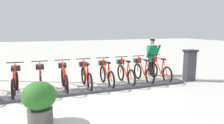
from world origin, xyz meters
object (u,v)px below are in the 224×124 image
(bike_docked_0, at_px, (159,70))
(bike_docked_3, at_px, (106,74))
(payment_kiosk, at_px, (190,65))
(bike_docked_2, at_px, (125,73))
(worker_near_rack, at_px, (152,56))
(planter_bush, at_px, (39,100))
(bike_docked_7, at_px, (15,82))
(bike_docked_5, at_px, (64,78))
(bike_docked_1, at_px, (143,71))
(bike_docked_4, at_px, (86,76))
(bike_docked_6, at_px, (41,80))

(bike_docked_0, height_order, bike_docked_3, same)
(payment_kiosk, bearing_deg, bike_docked_2, 77.82)
(worker_near_rack, distance_m, planter_bush, 6.00)
(bike_docked_7, relative_size, planter_bush, 1.77)
(bike_docked_2, relative_size, bike_docked_5, 1.00)
(bike_docked_1, xyz_separation_m, planter_bush, (-2.49, 4.04, 0.11))
(worker_near_rack, bearing_deg, bike_docked_5, 101.52)
(bike_docked_4, bearing_deg, bike_docked_5, 90.00)
(bike_docked_5, bearing_deg, payment_kiosk, -96.52)
(bike_docked_1, distance_m, worker_near_rack, 1.34)
(bike_docked_3, distance_m, bike_docked_7, 3.14)
(bike_docked_0, bearing_deg, bike_docked_5, 90.00)
(bike_docked_5, relative_size, bike_docked_7, 1.00)
(bike_docked_5, bearing_deg, bike_docked_3, -90.00)
(bike_docked_3, xyz_separation_m, worker_near_rack, (0.83, -2.51, 0.48))
(bike_docked_4, distance_m, bike_docked_6, 1.57)
(bike_docked_1, relative_size, bike_docked_7, 1.00)
(bike_docked_4, bearing_deg, planter_bush, 145.80)
(bike_docked_2, distance_m, bike_docked_7, 3.92)
(bike_docked_3, relative_size, worker_near_rack, 1.04)
(bike_docked_6, xyz_separation_m, bike_docked_7, (0.00, 0.78, 0.00))
(bike_docked_6, bearing_deg, bike_docked_2, -90.00)
(payment_kiosk, distance_m, planter_bush, 6.21)
(bike_docked_3, height_order, bike_docked_4, same)
(bike_docked_1, height_order, bike_docked_7, same)
(bike_docked_2, bearing_deg, bike_docked_0, -90.00)
(bike_docked_1, relative_size, bike_docked_5, 1.00)
(bike_docked_7, bearing_deg, bike_docked_5, -90.00)
(bike_docked_2, relative_size, bike_docked_7, 1.00)
(bike_docked_1, distance_m, bike_docked_2, 0.78)
(bike_docked_1, height_order, planter_bush, bike_docked_1)
(bike_docked_1, relative_size, bike_docked_4, 1.00)
(payment_kiosk, bearing_deg, bike_docked_7, 85.02)
(bike_docked_0, relative_size, bike_docked_4, 1.00)
(bike_docked_7, height_order, worker_near_rack, worker_near_rack)
(payment_kiosk, relative_size, planter_bush, 1.32)
(payment_kiosk, xyz_separation_m, bike_docked_3, (0.57, 3.43, -0.24))
(bike_docked_1, bearing_deg, planter_bush, 121.63)
(worker_near_rack, bearing_deg, planter_bush, 123.67)
(bike_docked_0, distance_m, bike_docked_1, 0.78)
(bike_docked_0, bearing_deg, worker_near_rack, -10.83)
(bike_docked_1, distance_m, bike_docked_3, 1.57)
(bike_docked_2, height_order, bike_docked_5, same)
(bike_docked_4, xyz_separation_m, bike_docked_5, (0.00, 0.78, 0.00))
(bike_docked_2, bearing_deg, bike_docked_3, 90.00)
(bike_docked_2, distance_m, bike_docked_4, 1.57)
(bike_docked_3, relative_size, planter_bush, 1.77)
(bike_docked_3, bearing_deg, bike_docked_2, -90.00)
(bike_docked_3, bearing_deg, bike_docked_6, 90.00)
(bike_docked_4, height_order, bike_docked_5, same)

